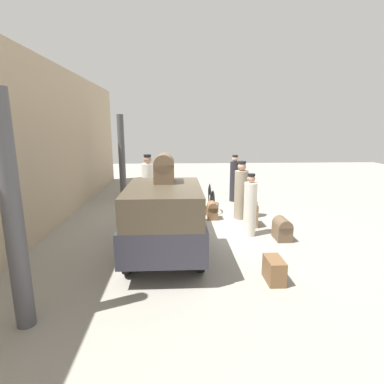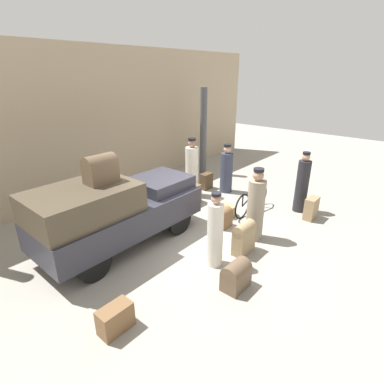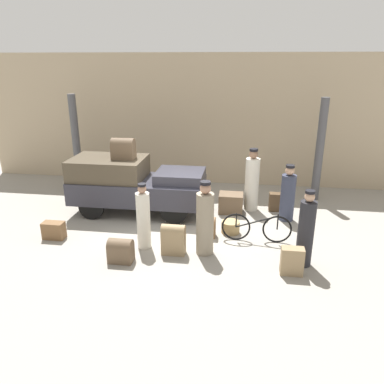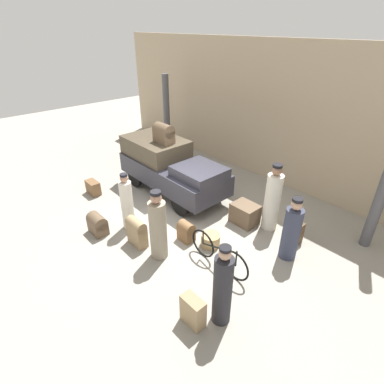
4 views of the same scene
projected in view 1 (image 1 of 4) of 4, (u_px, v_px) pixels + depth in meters
The scene contains 20 objects.
ground_plane at pixel (199, 226), 8.43m from camera, with size 30.00×30.00×0.00m, color gray.
station_building_facade at pixel (43, 146), 7.75m from camera, with size 16.00×0.15×4.50m.
canopy_pillar_left at pixel (13, 215), 3.90m from camera, with size 0.25×0.25×3.22m.
canopy_pillar_right at pixel (122, 157), 11.69m from camera, with size 0.25×0.25×3.22m.
truck at pixel (165, 212), 6.61m from camera, with size 3.81×1.56×1.62m.
bicycle at pixel (211, 198), 10.24m from camera, with size 1.71×0.04×0.76m.
wicker_basket at pixel (201, 209), 9.63m from camera, with size 0.47×0.47×0.31m.
porter_lifting_near_truck at pixel (148, 185), 9.91m from camera, with size 0.41×0.41×1.87m.
porter_with_bicycle at pixel (169, 183), 10.93m from camera, with size 0.40×0.40×1.60m.
porter_standing_middle at pixel (250, 207), 7.60m from camera, with size 0.32×0.32×1.61m.
conductor_in_dark_uniform at pixel (234, 180), 11.18m from camera, with size 0.35×0.35×1.73m.
porter_carrying_trunk at pixel (241, 193), 9.02m from camera, with size 0.40×0.40×1.75m.
suitcase_black_upright at pixel (247, 195), 11.02m from camera, with size 0.47×0.25×0.60m.
trunk_large_brown at pixel (151, 197), 10.76m from camera, with size 0.42×0.26×0.55m.
suitcase_small_leather at pixel (251, 212), 8.42m from camera, with size 0.55×0.28×0.73m.
trunk_barrel_dark at pixel (282, 229), 7.40m from camera, with size 0.54×0.36×0.55m.
suitcase_tan_flat at pixel (274, 270), 5.39m from camera, with size 0.53×0.29×0.44m.
trunk_umber_medium at pixel (157, 206), 9.48m from camera, with size 0.70×0.56×0.57m.
trunk_wicker_pale at pixel (212, 210), 9.07m from camera, with size 0.39×0.31×0.53m.
trunk_on_truck_roof at pixel (164, 168), 6.17m from camera, with size 0.64×0.40×0.59m.
Camera 1 is at (-8.01, 0.62, 2.74)m, focal length 28.00 mm.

